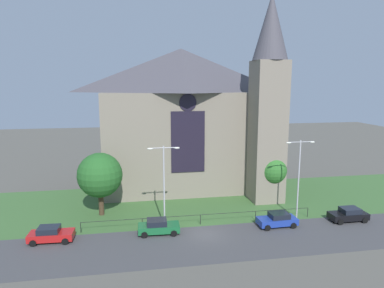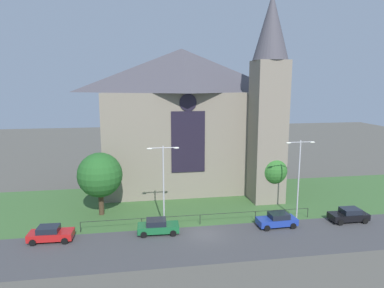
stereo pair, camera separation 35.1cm
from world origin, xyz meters
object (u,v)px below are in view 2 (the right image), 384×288
at_px(parked_car_blue, 277,220).
at_px(parked_car_red, 50,234).
at_px(church_building, 188,118).
at_px(streetlamp_far, 299,170).
at_px(parked_car_green, 158,226).
at_px(tree_right_near, 273,171).
at_px(streetlamp_near, 163,177).
at_px(parked_car_black, 349,215).
at_px(tree_left_near, 100,175).

bearing_deg(parked_car_blue, parked_car_red, -2.52).
height_order(church_building, streetlamp_far, church_building).
height_order(streetlamp_far, parked_car_green, streetlamp_far).
bearing_deg(tree_right_near, church_building, 139.09).
xyz_separation_m(tree_right_near, streetlamp_far, (0.67, -5.67, 1.52)).
bearing_deg(streetlamp_far, parked_car_red, -176.79).
distance_m(streetlamp_far, parked_car_red, 26.87).
bearing_deg(parked_car_green, streetlamp_near, 64.28).
relative_size(church_building, tree_right_near, 4.31).
bearing_deg(parked_car_blue, tree_right_near, -109.88).
bearing_deg(streetlamp_near, tree_right_near, 21.42).
xyz_separation_m(streetlamp_far, parked_car_blue, (-3.10, -1.78, -4.94)).
xyz_separation_m(streetlamp_near, parked_car_blue, (12.02, -1.78, -4.84)).
bearing_deg(parked_car_black, streetlamp_near, -4.49).
relative_size(tree_right_near, streetlamp_far, 0.67).
bearing_deg(parked_car_red, church_building, 46.66).
xyz_separation_m(church_building, tree_right_near, (9.75, -8.45, -6.11)).
xyz_separation_m(streetlamp_near, parked_car_red, (-11.24, -1.48, -4.84)).
xyz_separation_m(tree_right_near, parked_car_blue, (-2.44, -7.45, -3.42)).
height_order(church_building, tree_left_near, church_building).
bearing_deg(tree_right_near, parked_car_black, -50.87).
relative_size(tree_right_near, parked_car_blue, 1.42).
bearing_deg(parked_car_black, streetlamp_far, -17.53).
height_order(parked_car_red, parked_car_blue, same).
xyz_separation_m(tree_left_near, streetlamp_far, (22.09, -4.85, 0.90)).
xyz_separation_m(streetlamp_far, parked_car_black, (5.35, -1.72, -4.94)).
xyz_separation_m(parked_car_green, parked_car_black, (21.25, -0.29, 0.00)).
xyz_separation_m(streetlamp_far, parked_car_red, (-26.37, -1.48, -4.94)).
bearing_deg(parked_car_red, streetlamp_near, 9.79).
height_order(church_building, parked_car_red, church_building).
xyz_separation_m(tree_left_near, streetlamp_near, (6.96, -4.85, 0.81)).
bearing_deg(tree_right_near, parked_car_red, -164.45).
distance_m(church_building, streetlamp_far, 18.14).
distance_m(parked_car_blue, parked_car_black, 8.46).
distance_m(parked_car_red, parked_car_black, 31.73).
xyz_separation_m(church_building, parked_car_blue, (7.32, -15.91, -9.53)).
relative_size(streetlamp_near, parked_car_green, 2.08).
bearing_deg(parked_car_green, parked_car_black, 1.66).
height_order(streetlamp_far, parked_car_black, streetlamp_far).
xyz_separation_m(parked_car_red, parked_car_blue, (23.27, -0.30, 0.00)).
relative_size(tree_right_near, streetlamp_near, 0.68).
bearing_deg(parked_car_black, tree_right_near, -50.54).
distance_m(tree_left_near, parked_car_blue, 20.51).
distance_m(tree_right_near, parked_car_red, 26.90).
distance_m(parked_car_green, parked_car_black, 21.25).
distance_m(church_building, parked_car_blue, 19.93).
height_order(tree_left_near, parked_car_red, tree_left_near).
relative_size(streetlamp_far, parked_car_red, 2.12).
relative_size(tree_right_near, parked_car_red, 1.41).
distance_m(church_building, parked_car_black, 24.30).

